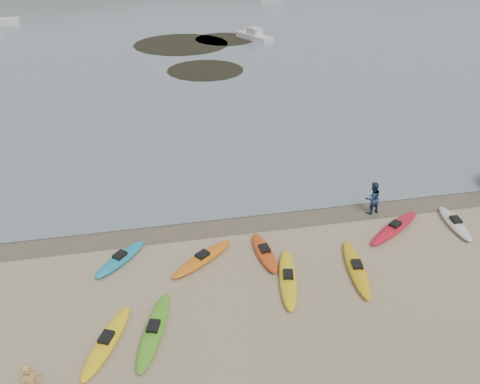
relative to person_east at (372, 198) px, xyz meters
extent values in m
plane|color=tan|center=(-6.57, 0.80, -0.87)|extent=(600.00, 600.00, 0.00)
plane|color=brown|center=(-6.57, 0.50, -0.86)|extent=(60.00, 60.00, 0.00)
ellipsoid|color=silver|center=(3.48, -1.92, -0.70)|extent=(1.00, 3.04, 0.34)
ellipsoid|color=#D04512|center=(-6.09, -2.35, -0.70)|extent=(0.92, 2.96, 0.34)
ellipsoid|color=yellow|center=(-5.56, -4.21, -0.70)|extent=(1.52, 3.85, 0.34)
ellipsoid|color=red|center=(0.45, -1.71, -0.70)|extent=(3.71, 2.75, 0.34)
ellipsoid|color=teal|center=(-12.32, -1.58, -0.70)|extent=(2.50, 2.68, 0.34)
ellipsoid|color=yellow|center=(-12.67, -6.17, -0.70)|extent=(2.06, 3.49, 0.34)
ellipsoid|color=#54A921|center=(-11.05, -5.97, -0.70)|extent=(1.77, 3.86, 0.34)
ellipsoid|color=gold|center=(-2.55, -4.16, -0.70)|extent=(1.31, 3.90, 0.34)
ellipsoid|color=orange|center=(-8.82, -2.24, -0.70)|extent=(3.21, 2.67, 0.34)
imported|color=navy|center=(0.00, 0.00, 0.00)|extent=(0.96, 0.82, 1.73)
cylinder|color=black|center=(-4.86, 26.92, -0.84)|extent=(7.51, 7.51, 0.04)
cylinder|color=black|center=(-6.23, 38.21, -0.84)|extent=(11.13, 11.13, 0.04)
cylinder|color=black|center=(-0.76, 39.76, -0.84)|extent=(7.32, 7.32, 0.04)
cube|color=silver|center=(2.71, 38.64, -0.48)|extent=(3.78, 5.61, 0.77)
ellipsoid|color=#384235|center=(-51.57, 195.80, -18.87)|extent=(220.00, 120.00, 80.00)
camera|label=1|loc=(-10.33, -18.23, 12.07)|focal=35.00mm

